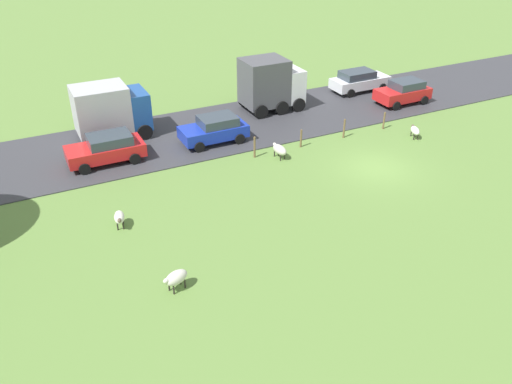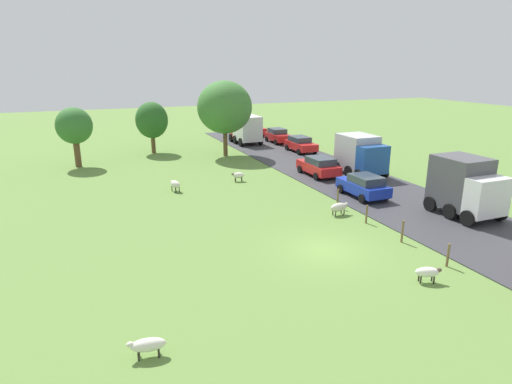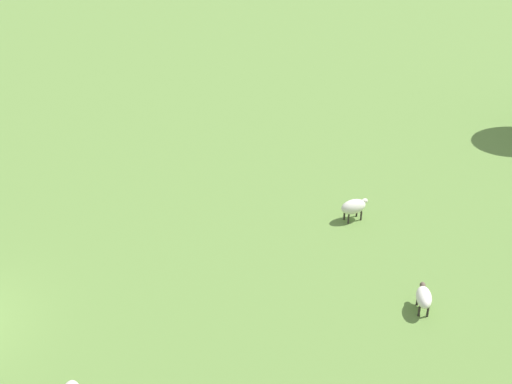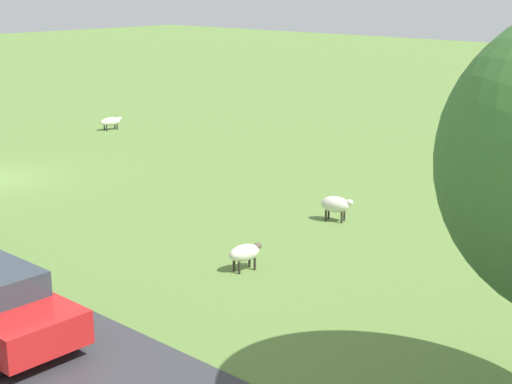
{
  "view_description": "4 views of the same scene",
  "coord_description": "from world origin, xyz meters",
  "px_view_note": "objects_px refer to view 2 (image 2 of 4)",
  "views": [
    {
      "loc": [
        -20.26,
        17.74,
        13.6
      ],
      "look_at": [
        -0.27,
        7.8,
        0.61
      ],
      "focal_mm": 36.48,
      "sensor_mm": 36.0,
      "label": 1
    },
    {
      "loc": [
        -11.12,
        -17.69,
        9.21
      ],
      "look_at": [
        -0.47,
        8.08,
        0.95
      ],
      "focal_mm": 30.49,
      "sensor_mm": 36.0,
      "label": 2
    },
    {
      "loc": [
        16.13,
        7.68,
        13.42
      ],
      "look_at": [
        -5.31,
        9.92,
        1.09
      ],
      "focal_mm": 47.32,
      "sensor_mm": 36.0,
      "label": 3
    },
    {
      "loc": [
        15.23,
        28.26,
        7.73
      ],
      "look_at": [
        -2.56,
        11.94,
        1.15
      ],
      "focal_mm": 54.67,
      "sensor_mm": 36.0,
      "label": 4
    }
  ],
  "objects_px": {
    "truck_2": "(246,129)",
    "tree_0": "(74,126)",
    "sheep_2": "(428,272)",
    "car_0": "(319,166)",
    "car_4": "(301,144)",
    "tree_1": "(152,120)",
    "sheep_0": "(238,175)",
    "car_6": "(364,185)",
    "tree_2": "(225,107)",
    "sheep_4": "(147,345)",
    "sheep_1": "(339,207)",
    "car_7": "(278,135)",
    "truck_0": "(465,186)",
    "truck_1": "(360,154)",
    "car_3": "(253,129)",
    "sheep_3": "(175,184)"
  },
  "relations": [
    {
      "from": "tree_2",
      "to": "car_4",
      "type": "distance_m",
      "value": 9.18
    },
    {
      "from": "car_4",
      "to": "car_3",
      "type": "bearing_deg",
      "value": 91.68
    },
    {
      "from": "car_0",
      "to": "car_4",
      "type": "xyz_separation_m",
      "value": [
        3.52,
        9.87,
        0.0
      ]
    },
    {
      "from": "sheep_1",
      "to": "truck_2",
      "type": "xyz_separation_m",
      "value": [
        3.76,
        25.97,
        1.31
      ]
    },
    {
      "from": "sheep_3",
      "to": "sheep_4",
      "type": "distance_m",
      "value": 19.33
    },
    {
      "from": "car_0",
      "to": "sheep_2",
      "type": "bearing_deg",
      "value": -105.91
    },
    {
      "from": "tree_1",
      "to": "tree_2",
      "type": "distance_m",
      "value": 8.12
    },
    {
      "from": "truck_2",
      "to": "car_7",
      "type": "height_order",
      "value": "truck_2"
    },
    {
      "from": "car_7",
      "to": "car_3",
      "type": "bearing_deg",
      "value": 94.54
    },
    {
      "from": "sheep_1",
      "to": "car_7",
      "type": "bearing_deg",
      "value": 73.23
    },
    {
      "from": "sheep_2",
      "to": "car_3",
      "type": "relative_size",
      "value": 0.26
    },
    {
      "from": "sheep_0",
      "to": "car_0",
      "type": "distance_m",
      "value": 7.0
    },
    {
      "from": "sheep_2",
      "to": "car_0",
      "type": "xyz_separation_m",
      "value": [
        5.17,
        18.14,
        0.41
      ]
    },
    {
      "from": "sheep_4",
      "to": "car_4",
      "type": "relative_size",
      "value": 0.3
    },
    {
      "from": "sheep_4",
      "to": "truck_0",
      "type": "relative_size",
      "value": 0.31
    },
    {
      "from": "sheep_1",
      "to": "car_0",
      "type": "relative_size",
      "value": 0.3
    },
    {
      "from": "sheep_0",
      "to": "car_6",
      "type": "relative_size",
      "value": 0.27
    },
    {
      "from": "car_0",
      "to": "car_4",
      "type": "height_order",
      "value": "car_4"
    },
    {
      "from": "sheep_4",
      "to": "truck_0",
      "type": "xyz_separation_m",
      "value": [
        20.47,
        6.39,
        1.5
      ]
    },
    {
      "from": "car_3",
      "to": "car_6",
      "type": "height_order",
      "value": "car_3"
    },
    {
      "from": "tree_1",
      "to": "tree_0",
      "type": "bearing_deg",
      "value": -153.38
    },
    {
      "from": "car_7",
      "to": "truck_0",
      "type": "bearing_deg",
      "value": -90.96
    },
    {
      "from": "sheep_2",
      "to": "sheep_4",
      "type": "relative_size",
      "value": 0.91
    },
    {
      "from": "sheep_2",
      "to": "car_4",
      "type": "xyz_separation_m",
      "value": [
        8.69,
        28.02,
        0.41
      ]
    },
    {
      "from": "truck_0",
      "to": "car_7",
      "type": "height_order",
      "value": "truck_0"
    },
    {
      "from": "sheep_2",
      "to": "car_4",
      "type": "distance_m",
      "value": 29.34
    },
    {
      "from": "tree_1",
      "to": "car_6",
      "type": "distance_m",
      "value": 24.82
    },
    {
      "from": "tree_0",
      "to": "truck_0",
      "type": "bearing_deg",
      "value": -47.36
    },
    {
      "from": "car_6",
      "to": "tree_0",
      "type": "bearing_deg",
      "value": 135.57
    },
    {
      "from": "tree_1",
      "to": "car_0",
      "type": "height_order",
      "value": "tree_1"
    },
    {
      "from": "truck_1",
      "to": "car_6",
      "type": "bearing_deg",
      "value": -122.87
    },
    {
      "from": "truck_2",
      "to": "tree_0",
      "type": "bearing_deg",
      "value": -164.61
    },
    {
      "from": "sheep_4",
      "to": "truck_1",
      "type": "relative_size",
      "value": 0.29
    },
    {
      "from": "car_7",
      "to": "car_6",
      "type": "bearing_deg",
      "value": -99.74
    },
    {
      "from": "sheep_1",
      "to": "car_4",
      "type": "height_order",
      "value": "car_4"
    },
    {
      "from": "truck_0",
      "to": "sheep_1",
      "type": "bearing_deg",
      "value": 156.36
    },
    {
      "from": "truck_1",
      "to": "car_6",
      "type": "xyz_separation_m",
      "value": [
        -3.53,
        -5.47,
        -0.94
      ]
    },
    {
      "from": "tree_1",
      "to": "truck_2",
      "type": "xyz_separation_m",
      "value": [
        11.12,
        1.35,
        -1.66
      ]
    },
    {
      "from": "sheep_2",
      "to": "tree_0",
      "type": "bearing_deg",
      "value": 114.58
    },
    {
      "from": "tree_1",
      "to": "tree_2",
      "type": "height_order",
      "value": "tree_2"
    },
    {
      "from": "sheep_0",
      "to": "car_4",
      "type": "relative_size",
      "value": 0.26
    },
    {
      "from": "sheep_0",
      "to": "truck_1",
      "type": "distance_m",
      "value": 10.56
    },
    {
      "from": "truck_0",
      "to": "car_4",
      "type": "height_order",
      "value": "truck_0"
    },
    {
      "from": "tree_2",
      "to": "truck_0",
      "type": "xyz_separation_m",
      "value": [
        7.82,
        -23.25,
        -3.04
      ]
    },
    {
      "from": "truck_0",
      "to": "truck_2",
      "type": "distance_m",
      "value": 29.25
    },
    {
      "from": "sheep_2",
      "to": "tree_1",
      "type": "relative_size",
      "value": 0.22
    },
    {
      "from": "sheep_1",
      "to": "sheep_4",
      "type": "xyz_separation_m",
      "value": [
        -13.4,
        -9.48,
        -0.07
      ]
    },
    {
      "from": "truck_1",
      "to": "car_0",
      "type": "distance_m",
      "value": 3.65
    },
    {
      "from": "sheep_0",
      "to": "car_0",
      "type": "xyz_separation_m",
      "value": [
        6.92,
        -0.99,
        0.39
      ]
    },
    {
      "from": "car_4",
      "to": "tree_1",
      "type": "bearing_deg",
      "value": 159.11
    }
  ]
}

